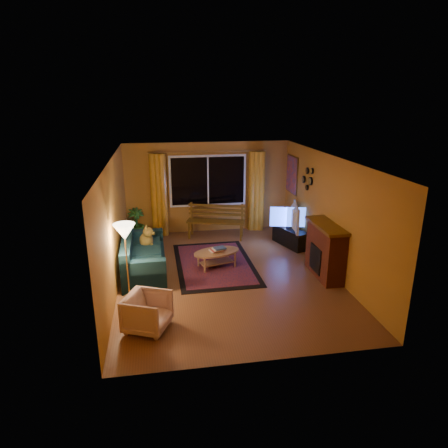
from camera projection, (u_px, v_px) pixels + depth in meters
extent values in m
cube|color=brown|center=(226.00, 275.00, 8.62)|extent=(4.50, 6.00, 0.02)
cube|color=white|center=(227.00, 158.00, 7.85)|extent=(4.50, 6.00, 0.02)
cube|color=#BA7C2D|center=(208.00, 188.00, 11.06)|extent=(4.50, 0.02, 2.50)
cube|color=#BA7C2D|center=(114.00, 225.00, 7.88)|extent=(0.02, 6.00, 2.50)
cube|color=#BA7C2D|center=(330.00, 214.00, 8.59)|extent=(0.02, 6.00, 2.50)
cube|color=black|center=(208.00, 181.00, 10.94)|extent=(2.00, 0.02, 1.30)
cylinder|color=#BF8C3F|center=(208.00, 152.00, 10.65)|extent=(3.20, 0.03, 0.03)
cylinder|color=orange|center=(159.00, 195.00, 10.76)|extent=(0.36, 0.36, 2.24)
cylinder|color=orange|center=(256.00, 191.00, 11.19)|extent=(0.36, 0.36, 2.24)
cube|color=#54360C|center=(216.00, 230.00, 10.78)|extent=(1.61, 0.87, 0.46)
imported|color=#235B1E|center=(136.00, 223.00, 10.76)|extent=(0.57, 0.57, 0.80)
cube|color=#0E2630|center=(144.00, 255.00, 8.60)|extent=(0.90, 2.06, 0.83)
imported|color=beige|center=(147.00, 311.00, 6.50)|extent=(0.84, 0.86, 0.69)
cylinder|color=#BF8C3F|center=(127.00, 262.00, 7.38)|extent=(0.32, 0.32, 1.49)
cube|color=maroon|center=(214.00, 264.00, 9.15)|extent=(1.76, 2.74, 0.02)
cylinder|color=#A67751|center=(217.00, 259.00, 8.93)|extent=(1.30, 1.30, 0.38)
cube|color=black|center=(290.00, 237.00, 10.22)|extent=(0.69, 1.15, 0.45)
imported|color=black|center=(291.00, 217.00, 10.05)|extent=(0.41, 1.10, 0.63)
cube|color=maroon|center=(325.00, 252.00, 8.40)|extent=(0.40, 1.20, 1.10)
cube|color=#E4460B|center=(292.00, 175.00, 10.76)|extent=(0.04, 0.76, 0.96)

